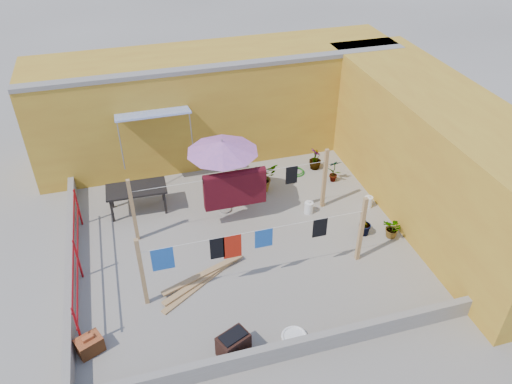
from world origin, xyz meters
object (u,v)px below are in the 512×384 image
water_jug_a (368,202)px  water_jug_b (309,208)px  patio_umbrella (222,147)px  white_basin (294,337)px  brick_stack (90,345)px  plant_back_a (262,177)px  outdoor_table (136,190)px  brazier (233,344)px  green_hose (296,172)px

water_jug_a → water_jug_b: size_ratio=0.95×
patio_umbrella → white_basin: (0.37, -4.54, -1.93)m
brick_stack → plant_back_a: (4.85, 4.38, 0.25)m
outdoor_table → brazier: outdoor_table is taller
patio_umbrella → white_basin: 4.95m
brazier → plant_back_a: 5.64m
white_basin → water_jug_b: 4.22m
patio_umbrella → plant_back_a: patio_umbrella is taller
patio_umbrella → water_jug_b: 2.90m
patio_umbrella → plant_back_a: 2.10m
brick_stack → white_basin: bearing=-11.9°
outdoor_table → white_basin: outdoor_table is taller
outdoor_table → brick_stack: size_ratio=2.69×
white_basin → water_jug_b: (1.78, 3.83, 0.12)m
brick_stack → white_basin: brick_stack is taller
brick_stack → plant_back_a: size_ratio=0.68×
brick_stack → brazier: brazier is taller
outdoor_table → plant_back_a: 3.50m
white_basin → water_jug_a: water_jug_a is taller
brazier → water_jug_b: brazier is taller
patio_umbrella → water_jug_a: patio_umbrella is taller
outdoor_table → brick_stack: (-1.35, -4.37, -0.48)m
white_basin → plant_back_a: 5.30m
brazier → brick_stack: bearing=162.9°
outdoor_table → water_jug_a: size_ratio=4.43×
water_jug_b → green_hose: size_ratio=0.72×
patio_umbrella → outdoor_table: 2.67m
outdoor_table → water_jug_b: (4.38, -1.37, -0.50)m
water_jug_a → green_hose: (-1.32, 2.15, -0.12)m
white_basin → water_jug_a: size_ratio=1.49×
water_jug_a → patio_umbrella: bearing=166.5°
outdoor_table → brick_stack: 4.60m
green_hose → outdoor_table: bearing=-173.0°
water_jug_a → plant_back_a: plant_back_a is taller
outdoor_table → water_jug_a: 6.27m
water_jug_b → plant_back_a: bearing=122.7°
plant_back_a → water_jug_b: bearing=-57.3°
brazier → water_jug_a: size_ratio=1.97×
outdoor_table → white_basin: (2.60, -5.20, -0.62)m
brick_stack → water_jug_b: (5.73, 3.00, -0.02)m
patio_umbrella → brick_stack: 5.47m
brick_stack → water_jug_a: brick_stack is taller
patio_umbrella → brick_stack: size_ratio=4.09×
outdoor_table → water_jug_b: size_ratio=4.21×
brazier → plant_back_a: bearing=67.5°
outdoor_table → white_basin: bearing=-63.4°
green_hose → plant_back_a: bearing=-155.2°
green_hose → water_jug_b: bearing=-100.1°
brick_stack → plant_back_a: 6.54m
brazier → white_basin: bearing=-0.0°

